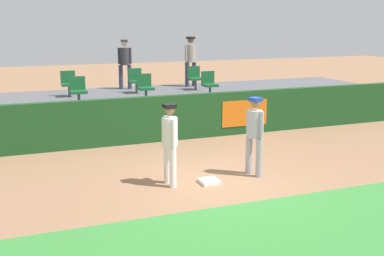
% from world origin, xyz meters
% --- Properties ---
extents(ground_plane, '(60.00, 60.00, 0.00)m').
position_xyz_m(ground_plane, '(0.00, 0.00, 0.00)').
color(ground_plane, '#936B4C').
extents(grass_foreground_strip, '(18.00, 2.80, 0.01)m').
position_xyz_m(grass_foreground_strip, '(0.00, -2.72, 0.00)').
color(grass_foreground_strip, '#388438').
rests_on(grass_foreground_strip, ground_plane).
extents(first_base, '(0.40, 0.40, 0.08)m').
position_xyz_m(first_base, '(-0.23, -0.01, 0.04)').
color(first_base, white).
rests_on(first_base, ground_plane).
extents(player_fielder_home, '(0.35, 0.55, 1.73)m').
position_xyz_m(player_fielder_home, '(-1.03, 0.19, 1.00)').
color(player_fielder_home, white).
rests_on(player_fielder_home, ground_plane).
extents(player_runner_visitor, '(0.42, 0.47, 1.76)m').
position_xyz_m(player_runner_visitor, '(0.93, 0.14, 1.02)').
color(player_runner_visitor, '#9EA3AD').
rests_on(player_runner_visitor, ground_plane).
extents(field_wall, '(18.00, 0.26, 1.31)m').
position_xyz_m(field_wall, '(0.01, 3.91, 0.66)').
color(field_wall, '#19471E').
rests_on(field_wall, ground_plane).
extents(bleacher_platform, '(18.00, 4.80, 0.95)m').
position_xyz_m(bleacher_platform, '(0.00, 6.48, 0.47)').
color(bleacher_platform, '#59595E').
rests_on(bleacher_platform, ground_plane).
extents(seat_back_center, '(0.46, 0.44, 0.84)m').
position_xyz_m(seat_back_center, '(0.10, 7.15, 1.42)').
color(seat_back_center, '#4C4C51').
rests_on(seat_back_center, bleacher_platform).
extents(seat_back_right, '(0.47, 0.44, 0.84)m').
position_xyz_m(seat_back_right, '(2.30, 7.15, 1.42)').
color(seat_back_right, '#4C4C51').
rests_on(seat_back_right, bleacher_platform).
extents(seat_back_left, '(0.47, 0.44, 0.84)m').
position_xyz_m(seat_back_left, '(-2.17, 7.15, 1.42)').
color(seat_back_left, '#4C4C51').
rests_on(seat_back_left, bleacher_platform).
extents(seat_front_left, '(0.46, 0.44, 0.84)m').
position_xyz_m(seat_front_left, '(-2.12, 5.35, 1.42)').
color(seat_front_left, '#4C4C51').
rests_on(seat_front_left, bleacher_platform).
extents(seat_front_center, '(0.45, 0.44, 0.84)m').
position_xyz_m(seat_front_center, '(-0.08, 5.35, 1.42)').
color(seat_front_center, '#4C4C51').
rests_on(seat_front_center, bleacher_platform).
extents(seat_front_right, '(0.44, 0.44, 0.84)m').
position_xyz_m(seat_front_right, '(2.08, 5.35, 1.42)').
color(seat_front_right, '#4C4C51').
rests_on(seat_front_right, bleacher_platform).
extents(spectator_hooded, '(0.51, 0.44, 1.86)m').
position_xyz_m(spectator_hooded, '(2.49, 8.05, 2.03)').
color(spectator_hooded, '#33384C').
rests_on(spectator_hooded, bleacher_platform).
extents(spectator_capped, '(0.49, 0.39, 1.78)m').
position_xyz_m(spectator_capped, '(0.00, 8.26, 1.98)').
color(spectator_capped, '#33384C').
rests_on(spectator_capped, bleacher_platform).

